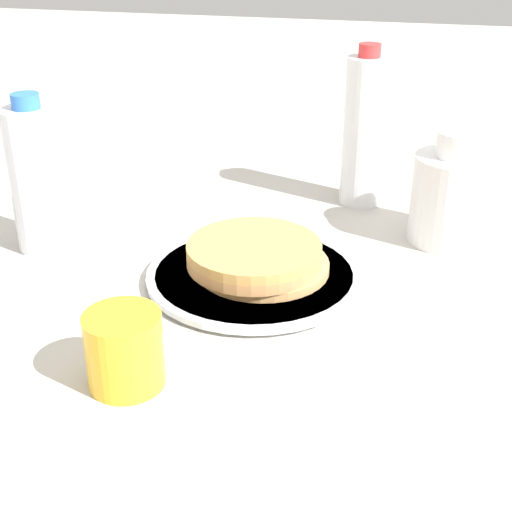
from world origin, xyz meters
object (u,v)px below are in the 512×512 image
object	(u,v)px
plate	(256,276)
juice_glass	(124,350)
pancake_stack	(257,258)
cream_jug	(453,195)
water_bottle_near	(37,179)
water_bottle_mid	(364,131)

from	to	relation	value
plate	juice_glass	size ratio (longest dim) A/B	3.47
pancake_stack	cream_jug	world-z (taller)	cream_jug
pancake_stack	juice_glass	xyz separation A→B (m)	(0.07, 0.22, 0.01)
juice_glass	cream_jug	size ratio (longest dim) A/B	0.49
water_bottle_near	water_bottle_mid	size ratio (longest dim) A/B	0.87
pancake_stack	juice_glass	distance (m)	0.23
pancake_stack	water_bottle_near	bearing A→B (deg)	-4.93
cream_jug	water_bottle_mid	xyz separation A→B (m)	(0.13, -0.10, 0.04)
cream_jug	water_bottle_near	xyz separation A→B (m)	(0.51, 0.14, 0.03)
juice_glass	cream_jug	xyz separation A→B (m)	(-0.29, -0.39, 0.03)
pancake_stack	water_bottle_near	xyz separation A→B (m)	(0.29, -0.02, 0.06)
plate	pancake_stack	world-z (taller)	pancake_stack
cream_jug	water_bottle_mid	bearing A→B (deg)	-39.15
juice_glass	plate	bearing A→B (deg)	-107.88
cream_jug	plate	bearing A→B (deg)	37.65
juice_glass	water_bottle_near	xyz separation A→B (m)	(0.22, -0.25, 0.06)
pancake_stack	cream_jug	bearing A→B (deg)	-142.66
plate	cream_jug	bearing A→B (deg)	-142.35
pancake_stack	juice_glass	size ratio (longest dim) A/B	2.29
plate	juice_glass	distance (m)	0.23
plate	cream_jug	distance (m)	0.28
water_bottle_near	juice_glass	bearing A→B (deg)	131.18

